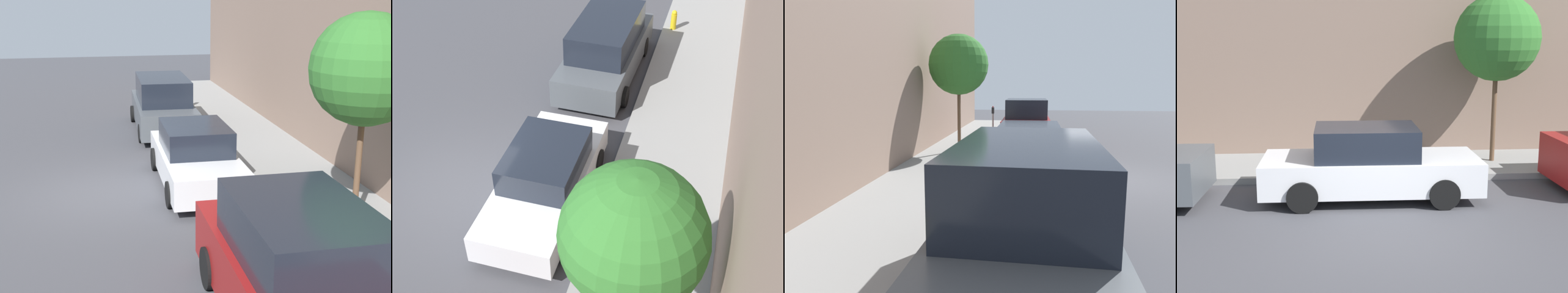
% 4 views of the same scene
% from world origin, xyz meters
% --- Properties ---
extents(ground_plane, '(60.00, 60.00, 0.00)m').
position_xyz_m(ground_plane, '(0.00, 0.00, 0.00)').
color(ground_plane, '#424247').
extents(sidewalk, '(2.71, 32.00, 0.15)m').
position_xyz_m(sidewalk, '(4.85, 0.00, 0.07)').
color(sidewalk, gray).
rests_on(sidewalk, ground_plane).
extents(parked_suv_nearest, '(2.08, 4.81, 1.98)m').
position_xyz_m(parked_suv_nearest, '(2.44, -6.27, 0.93)').
color(parked_suv_nearest, maroon).
rests_on(parked_suv_nearest, ground_plane).
extents(parked_sedan_second, '(1.92, 4.52, 1.54)m').
position_xyz_m(parked_sedan_second, '(2.26, 0.21, 0.73)').
color(parked_sedan_second, silver).
rests_on(parked_sedan_second, ground_plane).
extents(parked_minivan_third, '(2.04, 4.95, 1.90)m').
position_xyz_m(parked_minivan_third, '(2.24, 6.04, 0.92)').
color(parked_minivan_third, '#4C5156').
rests_on(parked_minivan_third, ground_plane).
extents(street_tree, '(2.18, 2.18, 4.26)m').
position_xyz_m(street_tree, '(4.87, -3.19, 3.31)').
color(street_tree, brown).
rests_on(street_tree, sidewalk).
extents(fire_hydrant, '(0.20, 0.20, 0.69)m').
position_xyz_m(fire_hydrant, '(3.85, 9.37, 0.49)').
color(fire_hydrant, gold).
rests_on(fire_hydrant, sidewalk).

